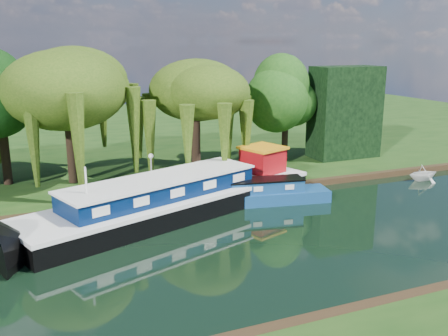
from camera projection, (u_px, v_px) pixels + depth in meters
name	position (u px, v px, depth m)	size (l,w,h in m)	color
ground	(195.00, 253.00, 25.55)	(120.00, 120.00, 0.00)	black
far_bank	(95.00, 136.00, 55.94)	(120.00, 52.00, 0.45)	#13340E
dutch_barge	(179.00, 197.00, 31.19)	(20.37, 10.98, 4.22)	black
narrowboat	(239.00, 195.00, 33.00)	(12.41, 4.18, 1.79)	navy
white_cruiser	(423.00, 180.00, 38.91)	(2.21, 2.56, 1.35)	silver
willow_left	(67.00, 90.00, 35.12)	(7.73, 7.73, 9.26)	black
willow_right	(195.00, 100.00, 37.15)	(6.52, 6.52, 7.94)	black
tree_far_right	(286.00, 98.00, 42.55)	(4.77, 4.77, 7.81)	black
conifer_hedge	(345.00, 112.00, 44.04)	(6.00, 3.00, 8.00)	black
lamppost	(151.00, 162.00, 34.55)	(0.36, 0.36, 2.56)	silver
mooring_posts	(145.00, 192.00, 32.66)	(19.16, 0.16, 1.00)	silver
reeds_near	(406.00, 283.00, 21.18)	(33.70, 1.50, 1.10)	#174713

